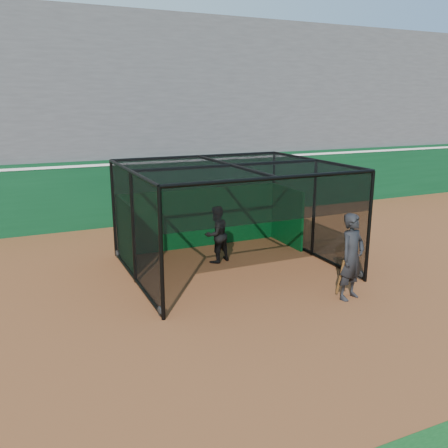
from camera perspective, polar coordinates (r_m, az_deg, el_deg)
name	(u,v)px	position (r m, az deg, el deg)	size (l,w,h in m)	color
ground	(234,305)	(11.07, 1.16, -9.75)	(120.00, 120.00, 0.00)	brown
outfield_wall	(138,190)	(18.44, -10.26, 4.02)	(50.00, 0.50, 2.50)	#0A381B
grandstand	(113,104)	(21.83, -13.17, 13.87)	(50.00, 7.85, 8.95)	#4C4C4F
batting_cage	(231,218)	(13.08, 0.84, 0.76)	(5.57, 4.93, 2.90)	black
batter	(216,234)	(13.71, -0.94, -1.26)	(0.81, 0.63, 1.66)	black
on_deck_player	(352,257)	(11.49, 15.10, -3.84)	(0.87, 0.70, 2.07)	black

